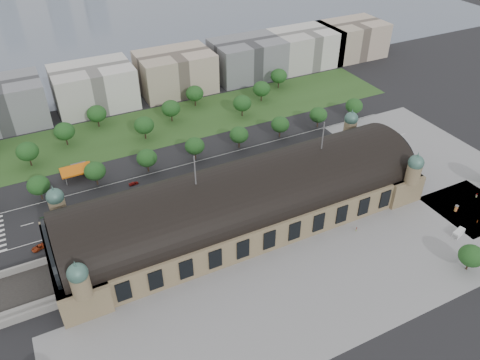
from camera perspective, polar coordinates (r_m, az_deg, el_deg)
name	(u,v)px	position (r m, az deg, el deg)	size (l,w,h in m)	color
ground	(244,221)	(192.56, 0.55, -5.08)	(900.00, 900.00, 0.00)	black
station	(245,202)	(186.05, 0.56, -2.67)	(150.00, 48.40, 44.30)	#877153
plaza_south	(327,286)	(170.38, 10.58, -12.63)	(190.00, 48.00, 0.12)	gray
plaza_east	(431,160)	(248.10, 22.25, 2.26)	(56.00, 100.00, 0.12)	gray
road_slab	(167,186)	(214.73, -8.87, -0.68)	(260.00, 26.00, 0.10)	black
grass_belt	(142,130)	(260.97, -11.85, 6.00)	(300.00, 45.00, 0.10)	#2D5020
petrol_station	(78,169)	(230.71, -19.14, 1.28)	(14.00, 13.00, 5.05)	orange
lake	(89,23)	(450.92, -17.89, 17.75)	(700.00, 320.00, 0.08)	slate
office_2	(1,104)	(286.54, -27.13, 8.20)	(45.00, 32.00, 24.00)	gray
office_3	(94,87)	(288.68, -17.37, 10.76)	(45.00, 32.00, 24.00)	silver
office_4	(175,72)	(299.27, -7.88, 12.92)	(45.00, 32.00, 24.00)	#BDA895
office_5	(247,59)	(317.48, 0.88, 14.58)	(45.00, 32.00, 24.00)	gray
office_6	(305,48)	(339.37, 7.90, 15.66)	(45.00, 32.00, 24.00)	silver
office_7	(351,39)	(362.43, 13.41, 16.35)	(45.00, 32.00, 24.00)	#BDA895
tree_row_2	(38,185)	(217.61, -23.36, -0.60)	(9.60, 9.60, 11.52)	#2D2116
tree_row_3	(95,171)	(218.41, -17.27, 1.04)	(9.60, 9.60, 11.52)	#2D2116
tree_row_4	(147,158)	(221.82, -11.29, 2.64)	(9.60, 9.60, 11.52)	#2D2116
tree_row_5	(195,146)	(227.73, -5.55, 4.15)	(9.60, 9.60, 11.52)	#2D2116
tree_row_6	(239,135)	(235.93, -0.12, 5.53)	(9.60, 9.60, 11.52)	#2D2116
tree_row_7	(280,124)	(246.22, 4.91, 6.76)	(9.60, 9.60, 11.52)	#2D2116
tree_row_8	(318,115)	(258.33, 9.54, 7.84)	(9.60, 9.60, 11.52)	#2D2116
tree_row_9	(354,106)	(272.02, 13.74, 8.77)	(9.60, 9.60, 11.52)	#2D2116
tree_belt_3	(27,151)	(243.09, -24.50, 3.19)	(10.40, 10.40, 12.48)	#2D2116
tree_belt_4	(64,131)	(253.95, -20.63, 5.58)	(10.40, 10.40, 12.48)	#2D2116
tree_belt_5	(97,114)	(266.27, -17.07, 7.74)	(10.40, 10.40, 12.48)	#2D2116
tree_belt_6	(144,125)	(248.38, -11.62, 6.56)	(10.40, 10.40, 12.48)	#2D2116
tree_belt_7	(171,108)	(263.17, -8.42, 8.64)	(10.40, 10.40, 12.48)	#2D2116
tree_belt_8	(195,93)	(278.98, -5.55, 10.47)	(10.40, 10.40, 12.48)	#2D2116
tree_belt_9	(242,103)	(266.06, 0.27, 9.35)	(10.40, 10.40, 12.48)	#2D2116
tree_belt_10	(262,89)	(283.76, 2.64, 11.05)	(10.40, 10.40, 12.48)	#2D2116
tree_belt_11	(279,76)	(302.09, 4.75, 12.53)	(10.40, 10.40, 12.48)	#2D2116
tree_plaza_s	(471,256)	(187.37, 26.38, -8.28)	(9.00, 9.00, 10.64)	#2D2116
traffic_car_2	(52,221)	(206.73, -21.98, -4.63)	(2.38, 5.16, 1.43)	black
traffic_car_3	(134,183)	(217.89, -12.83, -0.41)	(1.78, 4.38, 1.27)	maroon
traffic_car_5	(297,147)	(240.40, 6.97, 3.99)	(1.43, 4.09, 1.35)	#5B5D63
traffic_car_6	(324,143)	(245.81, 10.18, 4.43)	(2.19, 4.76, 1.32)	silver
parked_car_0	(84,231)	(197.13, -18.52, -5.91)	(1.59, 4.55, 1.50)	black
parked_car_1	(39,247)	(195.83, -23.29, -7.53)	(2.69, 5.84, 1.62)	#993113
parked_car_2	(95,224)	(199.12, -17.29, -5.18)	(1.85, 4.55, 1.32)	#161A3F
parked_car_3	(110,220)	(199.55, -15.51, -4.67)	(1.78, 4.44, 1.51)	#5C5E63
parked_car_4	(171,208)	(200.25, -8.44, -3.39)	(1.68, 4.83, 1.59)	silver
parked_car_5	(108,220)	(199.45, -15.80, -4.74)	(2.53, 5.50, 1.53)	gray
parked_car_6	(163,204)	(202.93, -9.37, -2.94)	(1.87, 4.60, 1.34)	black
bus_west	(204,182)	(212.61, -4.44, -0.23)	(2.51, 10.72, 2.99)	red
bus_mid	(206,180)	(213.34, -4.20, 0.03)	(3.04, 12.98, 3.62)	white
bus_east	(289,159)	(229.21, 5.99, 2.60)	(2.54, 10.86, 3.02)	silver
van_south	(458,233)	(204.23, 25.05, -5.93)	(6.29, 3.82, 2.55)	silver
advertising_column	(456,208)	(216.81, 24.86, -3.14)	(1.54, 1.54, 2.92)	#D53559
pedestrian_0	(356,229)	(193.17, 14.00, -5.86)	(0.90, 0.52, 1.85)	gray
pedestrian_1	(477,222)	(214.14, 26.94, -4.54)	(0.69, 0.46, 1.90)	gray
pedestrian_4	(470,247)	(200.41, 26.19, -7.36)	(1.01, 0.44, 1.56)	gray
pedestrian_5	(476,196)	(229.30, 26.87, -1.70)	(0.96, 0.55, 1.97)	gray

